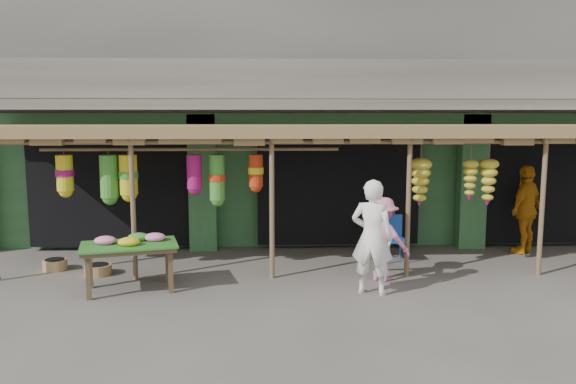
{
  "coord_description": "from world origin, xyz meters",
  "views": [
    {
      "loc": [
        -1.58,
        -10.25,
        2.98
      ],
      "look_at": [
        -1.16,
        1.0,
        1.43
      ],
      "focal_mm": 35.0,
      "sensor_mm": 36.0,
      "label": 1
    }
  ],
  "objects_px": {
    "person_vendor": "(526,209)",
    "person_front": "(372,237)",
    "flower_table": "(130,246)",
    "blue_chair": "(393,235)",
    "person_shopper": "(383,239)"
  },
  "relations": [
    {
      "from": "flower_table",
      "to": "person_front",
      "type": "height_order",
      "value": "person_front"
    },
    {
      "from": "blue_chair",
      "to": "person_shopper",
      "type": "bearing_deg",
      "value": -112.36
    },
    {
      "from": "blue_chair",
      "to": "person_vendor",
      "type": "height_order",
      "value": "person_vendor"
    },
    {
      "from": "blue_chair",
      "to": "person_vendor",
      "type": "bearing_deg",
      "value": 7.06
    },
    {
      "from": "person_shopper",
      "to": "blue_chair",
      "type": "bearing_deg",
      "value": -79.6
    },
    {
      "from": "flower_table",
      "to": "person_front",
      "type": "bearing_deg",
      "value": -19.26
    },
    {
      "from": "person_vendor",
      "to": "person_shopper",
      "type": "xyz_separation_m",
      "value": [
        -3.5,
        -1.88,
        -0.21
      ]
    },
    {
      "from": "flower_table",
      "to": "person_shopper",
      "type": "xyz_separation_m",
      "value": [
        4.42,
        0.43,
        -0.01
      ]
    },
    {
      "from": "flower_table",
      "to": "person_shopper",
      "type": "relative_size",
      "value": 1.16
    },
    {
      "from": "person_vendor",
      "to": "person_shopper",
      "type": "height_order",
      "value": "person_vendor"
    },
    {
      "from": "person_vendor",
      "to": "person_front",
      "type": "bearing_deg",
      "value": -5.39
    },
    {
      "from": "person_shopper",
      "to": "person_vendor",
      "type": "bearing_deg",
      "value": -121.51
    },
    {
      "from": "flower_table",
      "to": "person_vendor",
      "type": "xyz_separation_m",
      "value": [
        7.92,
        2.31,
        0.2
      ]
    },
    {
      "from": "blue_chair",
      "to": "person_shopper",
      "type": "relative_size",
      "value": 0.62
    },
    {
      "from": "person_vendor",
      "to": "flower_table",
      "type": "bearing_deg",
      "value": -23.82
    }
  ]
}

